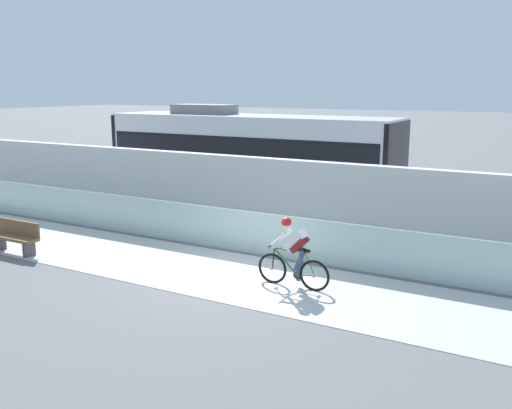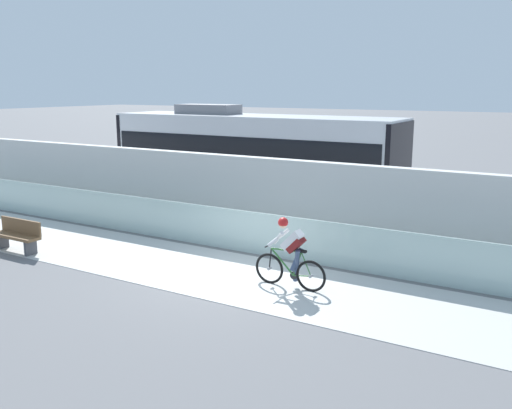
{
  "view_description": "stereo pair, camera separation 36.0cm",
  "coord_description": "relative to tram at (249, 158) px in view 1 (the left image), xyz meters",
  "views": [
    {
      "loc": [
        6.73,
        -10.81,
        4.44
      ],
      "look_at": [
        -0.61,
        2.35,
        1.25
      ],
      "focal_mm": 38.88,
      "sensor_mm": 36.0,
      "label": 1
    },
    {
      "loc": [
        7.04,
        -10.63,
        4.44
      ],
      "look_at": [
        -0.61,
        2.35,
        1.25
      ],
      "focal_mm": 38.88,
      "sensor_mm": 36.0,
      "label": 2
    }
  ],
  "objects": [
    {
      "name": "concrete_barrier_wall",
      "position": [
        3.42,
        -3.2,
        -0.7
      ],
      "size": [
        32.0,
        0.36,
        2.39
      ],
      "primitive_type": "cube",
      "color": "silver",
      "rests_on": "ground"
    },
    {
      "name": "tram_rail_far",
      "position": [
        3.42,
        0.72,
        -1.89
      ],
      "size": [
        32.0,
        0.08,
        0.01
      ],
      "primitive_type": "cube",
      "color": "#595654",
      "rests_on": "ground"
    },
    {
      "name": "tram",
      "position": [
        0.0,
        0.0,
        0.0
      ],
      "size": [
        11.06,
        2.54,
        3.81
      ],
      "color": "silver",
      "rests_on": "ground"
    },
    {
      "name": "bench",
      "position": [
        -2.67,
        -8.14,
        -1.41
      ],
      "size": [
        1.6,
        0.45,
        0.89
      ],
      "color": "brown",
      "rests_on": "ground"
    },
    {
      "name": "ground_plane",
      "position": [
        3.42,
        -6.85,
        -1.89
      ],
      "size": [
        200.0,
        200.0,
        0.0
      ],
      "primitive_type": "plane",
      "color": "slate"
    },
    {
      "name": "tram_rail_near",
      "position": [
        3.42,
        -0.72,
        -1.89
      ],
      "size": [
        32.0,
        0.08,
        0.01
      ],
      "primitive_type": "cube",
      "color": "#595654",
      "rests_on": "ground"
    },
    {
      "name": "cyclist_on_bike",
      "position": [
        5.08,
        -6.85,
        -1.11
      ],
      "size": [
        1.77,
        0.58,
        1.61
      ],
      "color": "black",
      "rests_on": "ground"
    },
    {
      "name": "bike_path_deck",
      "position": [
        3.42,
        -6.85,
        -1.89
      ],
      "size": [
        32.0,
        3.2,
        0.01
      ],
      "primitive_type": "cube",
      "color": "beige",
      "rests_on": "ground"
    },
    {
      "name": "glass_parapet",
      "position": [
        3.42,
        -5.0,
        -1.31
      ],
      "size": [
        32.0,
        0.05,
        1.16
      ],
      "primitive_type": "cube",
      "color": "#ADC6C1",
      "rests_on": "ground"
    }
  ]
}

